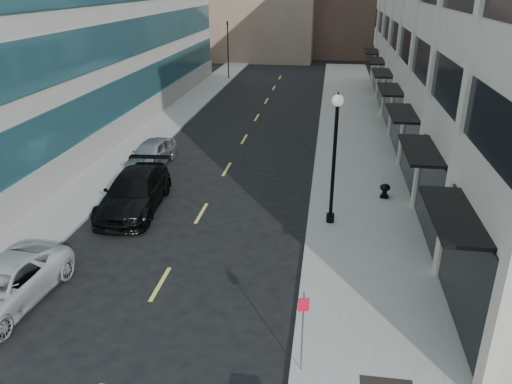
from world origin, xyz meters
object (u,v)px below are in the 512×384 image
(car_white_van, at_px, (2,287))
(car_silver_sedan, at_px, (152,153))
(sign_post, at_px, (303,321))
(traffic_signal, at_px, (227,25))
(car_black_pickup, at_px, (135,192))
(urn_planter, at_px, (385,189))
(lamppost, at_px, (335,148))

(car_white_van, bearing_deg, car_silver_sedan, 93.54)
(car_white_van, relative_size, sign_post, 2.11)
(car_white_van, height_order, sign_post, sign_post)
(traffic_signal, distance_m, car_black_pickup, 34.42)
(traffic_signal, bearing_deg, urn_planter, -65.63)
(traffic_signal, distance_m, car_white_van, 42.30)
(car_black_pickup, xyz_separation_m, car_silver_sedan, (-1.26, 5.94, -0.12))
(car_black_pickup, bearing_deg, car_white_van, -104.97)
(traffic_signal, height_order, car_black_pickup, traffic_signal)
(car_white_van, relative_size, car_black_pickup, 0.87)
(sign_post, bearing_deg, car_silver_sedan, 107.65)
(car_white_van, bearing_deg, sign_post, -5.11)
(traffic_signal, height_order, sign_post, traffic_signal)
(urn_planter, bearing_deg, lamppost, -129.93)
(sign_post, bearing_deg, car_white_van, 156.00)
(car_white_van, bearing_deg, traffic_signal, 95.66)
(car_white_van, relative_size, urn_planter, 7.58)
(traffic_signal, relative_size, car_black_pickup, 1.14)
(lamppost, distance_m, sign_post, 9.58)
(car_black_pickup, height_order, urn_planter, car_black_pickup)
(car_black_pickup, xyz_separation_m, lamppost, (9.20, -0.33, 2.69))
(traffic_signal, distance_m, urn_planter, 34.62)
(car_silver_sedan, relative_size, sign_post, 1.78)
(urn_planter, bearing_deg, car_black_pickup, -166.60)
(car_black_pickup, height_order, lamppost, lamppost)
(car_white_van, distance_m, sign_post, 10.21)
(traffic_signal, relative_size, car_white_van, 1.31)
(traffic_signal, xyz_separation_m, lamppost, (11.50, -34.33, -2.14))
(car_silver_sedan, bearing_deg, car_black_pickup, -73.84)
(car_black_pickup, xyz_separation_m, urn_planter, (11.83, 2.82, -0.31))
(car_black_pickup, distance_m, urn_planter, 12.16)
(traffic_signal, relative_size, urn_planter, 9.91)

